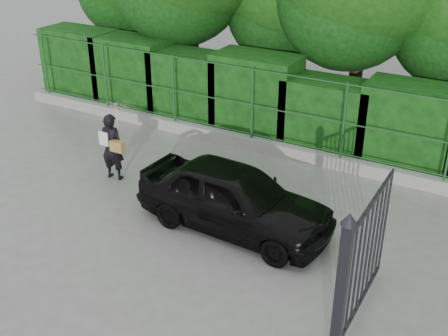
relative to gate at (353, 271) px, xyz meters
The scene contains 7 objects.
ground 4.81m from the gate, behind, with size 80.00×80.00×0.00m, color gray.
kerb 7.04m from the gate, 131.36° to the left, with size 14.00×0.25×0.30m, color #9E9E99.
fence 6.82m from the gate, 129.97° to the left, with size 14.13×0.06×1.80m.
hedge 7.81m from the gate, 127.10° to the left, with size 14.20×1.20×2.12m.
gate is the anchor object (origin of this frame).
woman 6.51m from the gate, 158.97° to the left, with size 0.87×0.86×1.81m.
car 3.40m from the gate, 147.34° to the left, with size 1.55×3.85×1.31m, color black.
Camera 1 is at (6.14, -7.01, 5.88)m, focal length 45.00 mm.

